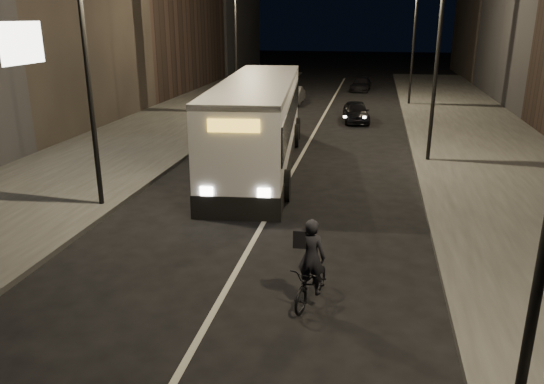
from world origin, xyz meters
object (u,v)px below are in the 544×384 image
at_px(streetlight_right_far, 411,28).
at_px(car_far, 361,84).
at_px(cyclist_on_bicycle, 311,275).
at_px(car_mid, 293,95).
at_px(streetlight_left_far, 239,29).
at_px(streetlight_left_near, 93,42).
at_px(car_near, 356,112).
at_px(streetlight_right_mid, 433,35).
at_px(city_bus, 259,119).

xyz_separation_m(streetlight_right_far, car_far, (-3.39, 7.46, -4.80)).
distance_m(cyclist_on_bicycle, car_mid, 28.51).
bearing_deg(streetlight_left_far, streetlight_right_far, 29.36).
distance_m(streetlight_left_near, car_near, 19.19).
height_order(streetlight_right_mid, streetlight_right_far, same).
xyz_separation_m(streetlight_left_far, car_far, (7.28, 13.46, -4.80)).
xyz_separation_m(streetlight_right_mid, streetlight_left_near, (-10.66, -8.00, 0.00)).
xyz_separation_m(streetlight_right_far, cyclist_on_bicycle, (-3.30, -28.87, -4.67)).
bearing_deg(car_mid, city_bus, 92.77).
distance_m(streetlight_right_far, car_mid, 9.35).
relative_size(streetlight_right_mid, car_near, 2.24).
height_order(city_bus, car_near, city_bus).
height_order(streetlight_left_near, city_bus, streetlight_left_near).
bearing_deg(cyclist_on_bicycle, car_far, 104.24).
height_order(streetlight_left_far, car_mid, streetlight_left_far).
height_order(city_bus, cyclist_on_bicycle, city_bus).
xyz_separation_m(streetlight_right_mid, streetlight_right_far, (0.00, 16.00, 0.00)).
bearing_deg(streetlight_left_far, streetlight_right_mid, -43.16).
bearing_deg(car_near, streetlight_left_near, -120.80).
xyz_separation_m(streetlight_right_mid, city_bus, (-6.93, -1.64, -3.39)).
xyz_separation_m(streetlight_right_far, streetlight_left_far, (-10.66, -6.00, 0.00)).
distance_m(streetlight_right_mid, streetlight_left_near, 13.33).
height_order(streetlight_left_far, cyclist_on_bicycle, streetlight_left_far).
relative_size(cyclist_on_bicycle, car_far, 0.53).
xyz_separation_m(streetlight_left_near, car_far, (7.28, 31.46, -4.80)).
distance_m(streetlight_right_far, cyclist_on_bicycle, 29.44).
bearing_deg(car_mid, cyclist_on_bicycle, 98.57).
distance_m(streetlight_right_mid, cyclist_on_bicycle, 14.09).
distance_m(streetlight_right_mid, car_far, 24.19).
xyz_separation_m(streetlight_right_far, streetlight_left_near, (-10.66, -24.00, 0.00)).
distance_m(cyclist_on_bicycle, car_near, 21.91).
bearing_deg(streetlight_left_near, city_bus, 59.61).
xyz_separation_m(streetlight_right_mid, car_mid, (-8.04, 15.24, -4.71)).
xyz_separation_m(streetlight_left_near, car_mid, (2.62, 23.24, -4.71)).
bearing_deg(city_bus, streetlight_right_far, 62.52).
height_order(streetlight_right_far, streetlight_left_far, same).
bearing_deg(cyclist_on_bicycle, city_bus, 122.00).
xyz_separation_m(city_bus, cyclist_on_bicycle, (3.63, -11.24, -1.28)).
xyz_separation_m(streetlight_right_mid, car_near, (-3.22, 9.04, -4.74)).
bearing_deg(streetlight_left_far, car_mid, 63.40).
bearing_deg(car_mid, streetlight_left_far, 62.40).
xyz_separation_m(car_near, car_mid, (-4.82, 6.20, 0.04)).
relative_size(streetlight_right_mid, cyclist_on_bicycle, 3.94).
xyz_separation_m(streetlight_left_far, car_mid, (2.62, 5.24, -4.71)).
height_order(streetlight_left_near, cyclist_on_bicycle, streetlight_left_near).
xyz_separation_m(streetlight_left_near, car_near, (7.44, 17.04, -4.74)).
height_order(streetlight_right_far, streetlight_left_near, same).
distance_m(car_near, car_far, 14.43).
relative_size(streetlight_right_far, cyclist_on_bicycle, 3.94).
bearing_deg(streetlight_right_far, car_far, 114.40).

